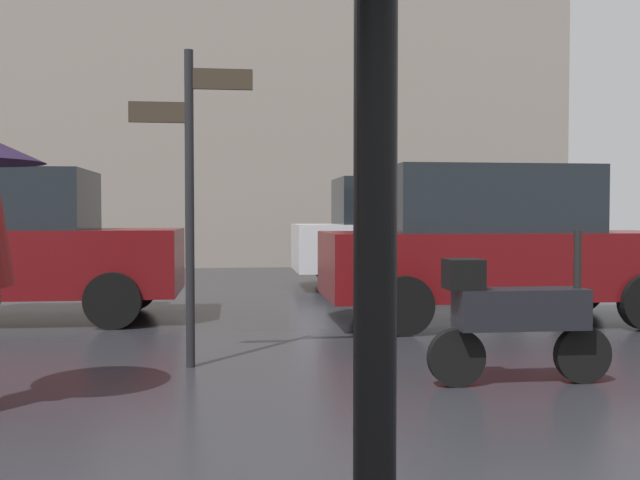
{
  "coord_description": "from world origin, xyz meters",
  "views": [
    {
      "loc": [
        -0.22,
        -2.34,
        1.36
      ],
      "look_at": [
        0.73,
        5.68,
        1.07
      ],
      "focal_mm": 39.9,
      "sensor_mm": 36.0,
      "label": 1
    }
  ],
  "objects_px": {
    "parked_scooter": "(515,315)",
    "parked_car_left": "(10,244)",
    "street_signpost": "(190,175)",
    "parked_car_distant": "(496,244)",
    "parked_car_right": "(411,233)"
  },
  "relations": [
    {
      "from": "parked_car_left",
      "to": "parked_car_right",
      "type": "bearing_deg",
      "value": -141.11
    },
    {
      "from": "street_signpost",
      "to": "parked_scooter",
      "type": "bearing_deg",
      "value": -20.61
    },
    {
      "from": "parked_car_distant",
      "to": "street_signpost",
      "type": "distance_m",
      "value": 4.35
    },
    {
      "from": "parked_scooter",
      "to": "parked_car_left",
      "type": "bearing_deg",
      "value": 142.16
    },
    {
      "from": "parked_car_left",
      "to": "street_signpost",
      "type": "height_order",
      "value": "street_signpost"
    },
    {
      "from": "parked_car_left",
      "to": "street_signpost",
      "type": "distance_m",
      "value": 4.02
    },
    {
      "from": "parked_car_left",
      "to": "street_signpost",
      "type": "bearing_deg",
      "value": 137.77
    },
    {
      "from": "parked_scooter",
      "to": "parked_car_right",
      "type": "xyz_separation_m",
      "value": [
        1.04,
        7.55,
        0.46
      ]
    },
    {
      "from": "parked_car_distant",
      "to": "street_signpost",
      "type": "xyz_separation_m",
      "value": [
        -3.66,
        -2.23,
        0.72
      ]
    },
    {
      "from": "parked_scooter",
      "to": "parked_car_distant",
      "type": "height_order",
      "value": "parked_car_distant"
    },
    {
      "from": "parked_scooter",
      "to": "parked_car_left",
      "type": "distance_m",
      "value": 6.52
    },
    {
      "from": "parked_car_right",
      "to": "parked_car_distant",
      "type": "height_order",
      "value": "parked_car_right"
    },
    {
      "from": "parked_car_distant",
      "to": "parked_car_left",
      "type": "bearing_deg",
      "value": -174.03
    },
    {
      "from": "parked_scooter",
      "to": "parked_car_distant",
      "type": "bearing_deg",
      "value": 72.74
    },
    {
      "from": "parked_car_left",
      "to": "parked_car_distant",
      "type": "bearing_deg",
      "value": -178.8
    }
  ]
}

